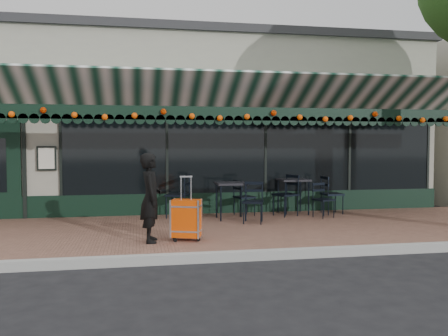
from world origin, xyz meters
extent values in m
plane|color=black|center=(0.00, 0.00, 0.00)|extent=(80.00, 80.00, 0.00)
cube|color=brown|center=(0.00, 2.00, 0.07)|extent=(18.00, 4.00, 0.15)
cube|color=#9E9E99|center=(0.00, -0.08, 0.07)|extent=(18.00, 0.16, 0.15)
cube|color=#A29F8C|center=(0.00, 8.00, 2.25)|extent=(12.00, 8.00, 4.50)
cube|color=black|center=(1.20, 3.98, 1.65)|extent=(9.20, 0.04, 2.00)
cube|color=silver|center=(-3.70, 3.94, 1.50)|extent=(0.42, 0.04, 0.55)
cube|color=black|center=(0.00, 2.52, 2.46)|extent=(12.00, 0.03, 0.28)
cylinder|color=#F85407|center=(0.00, 2.46, 2.44)|extent=(11.60, 0.12, 0.12)
imported|color=black|center=(-1.48, 0.88, 0.91)|extent=(0.37, 0.56, 1.52)
cube|color=#E04407|center=(-0.87, 0.89, 0.54)|extent=(0.55, 0.42, 0.65)
cube|color=black|center=(-0.87, 0.89, 0.18)|extent=(0.55, 0.42, 0.06)
cube|color=silver|center=(-0.87, 0.89, 1.06)|extent=(0.21, 0.10, 0.40)
cube|color=black|center=(1.98, 3.55, 0.97)|extent=(0.68, 0.68, 0.05)
cylinder|color=black|center=(1.69, 3.27, 0.55)|extent=(0.03, 0.03, 0.79)
cylinder|color=black|center=(2.26, 3.27, 0.55)|extent=(0.03, 0.03, 0.79)
cylinder|color=black|center=(1.69, 3.83, 0.55)|extent=(0.03, 0.03, 0.79)
cylinder|color=black|center=(2.26, 3.83, 0.55)|extent=(0.03, 0.03, 0.79)
cube|color=black|center=(0.35, 3.04, 0.95)|extent=(0.67, 0.67, 0.04)
cylinder|color=black|center=(0.07, 2.76, 0.54)|extent=(0.03, 0.03, 0.78)
cylinder|color=black|center=(0.63, 2.76, 0.54)|extent=(0.03, 0.03, 0.78)
cylinder|color=black|center=(0.07, 3.32, 0.54)|extent=(0.03, 0.03, 0.78)
cylinder|color=black|center=(0.63, 3.32, 0.54)|extent=(0.03, 0.03, 0.78)
camera|label=1|loc=(-1.70, -7.25, 1.84)|focal=38.00mm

